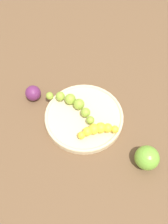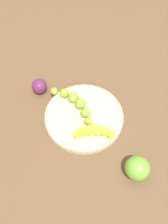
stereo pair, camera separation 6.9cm
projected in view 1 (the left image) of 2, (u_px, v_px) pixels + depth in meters
name	position (u px, v px, depth m)	size (l,w,h in m)	color
ground_plane	(84.00, 118.00, 0.73)	(2.40, 2.40, 0.00)	brown
fruit_bowl	(84.00, 116.00, 0.72)	(0.25, 0.25, 0.02)	beige
banana_yellow	(98.00, 129.00, 0.67)	(0.11, 0.07, 0.03)	yellow
banana_green	(73.00, 103.00, 0.71)	(0.17, 0.09, 0.04)	#8CAD38
plum_purple	(33.00, 93.00, 0.75)	(0.05, 0.05, 0.05)	#662659
apple_green	(147.00, 158.00, 0.62)	(0.07, 0.07, 0.07)	#72B238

